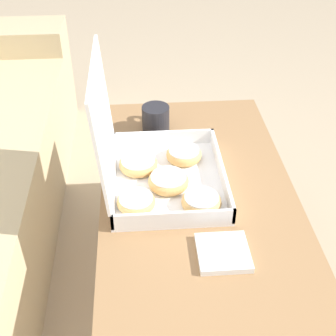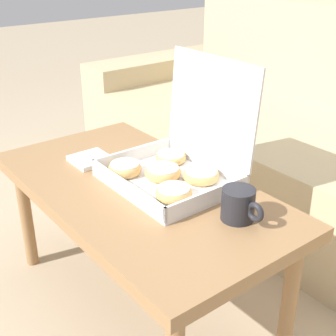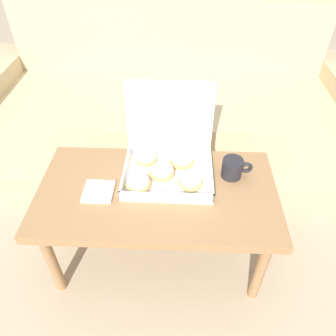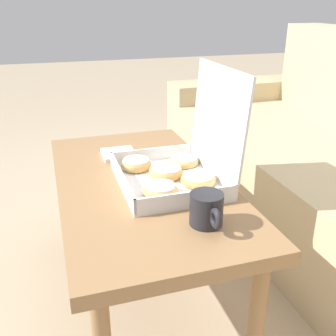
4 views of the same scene
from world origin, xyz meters
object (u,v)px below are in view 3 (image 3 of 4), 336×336
couch (168,103)px  pastry_box (167,161)px  coffee_table (157,198)px  coffee_mug (233,168)px

couch → pastry_box: (0.03, -0.85, 0.22)m
coffee_table → pastry_box: pastry_box is taller
pastry_box → coffee_mug: bearing=-3.1°
pastry_box → couch: bearing=92.3°
couch → coffee_mug: (0.31, -0.87, 0.21)m
coffee_table → coffee_mug: coffee_mug is taller
coffee_table → pastry_box: 0.16m
couch → pastry_box: couch is taller
pastry_box → coffee_mug: pastry_box is taller
pastry_box → coffee_mug: size_ratio=2.87×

